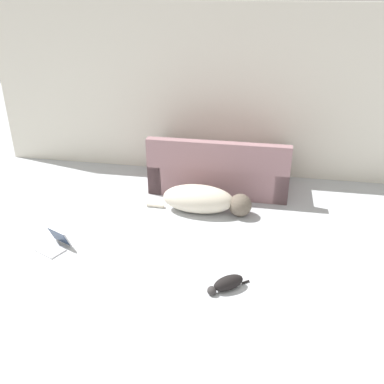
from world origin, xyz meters
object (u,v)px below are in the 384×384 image
couch (219,171)px  dog (204,200)px  cat (227,284)px  laptop_open (56,242)px

couch → dog: couch is taller
dog → cat: (0.49, -1.61, -0.11)m
couch → cat: bearing=99.0°
couch → laptop_open: 2.66m
couch → laptop_open: size_ratio=4.97×
couch → dog: 0.80m
dog → laptop_open: dog is taller
couch → dog: size_ratio=1.39×
dog → cat: 1.69m
cat → laptop_open: size_ratio=1.06×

